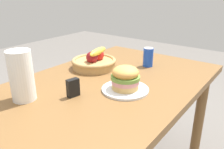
# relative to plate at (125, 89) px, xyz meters

# --- Properties ---
(dining_table) EXTENTS (1.40, 0.90, 0.75)m
(dining_table) POSITION_rel_plate_xyz_m (0.03, 0.14, -0.11)
(dining_table) COLOR brown
(dining_table) RESTS_ON ground_plane
(plate) EXTENTS (0.24, 0.24, 0.01)m
(plate) POSITION_rel_plate_xyz_m (0.00, 0.00, 0.00)
(plate) COLOR white
(plate) RESTS_ON dining_table
(sandwich) EXTENTS (0.15, 0.15, 0.12)m
(sandwich) POSITION_rel_plate_xyz_m (0.00, 0.00, 0.07)
(sandwich) COLOR #DBAD60
(sandwich) RESTS_ON plate
(soda_can) EXTENTS (0.07, 0.07, 0.13)m
(soda_can) POSITION_rel_plate_xyz_m (0.41, 0.10, 0.06)
(soda_can) COLOR blue
(soda_can) RESTS_ON dining_table
(fruit_basket) EXTENTS (0.29, 0.29, 0.13)m
(fruit_basket) POSITION_rel_plate_xyz_m (0.17, 0.36, 0.04)
(fruit_basket) COLOR tan
(fruit_basket) RESTS_ON dining_table
(paper_towel_roll) EXTENTS (0.11, 0.11, 0.24)m
(paper_towel_roll) POSITION_rel_plate_xyz_m (-0.37, 0.33, 0.11)
(paper_towel_roll) COLOR white
(paper_towel_roll) RESTS_ON dining_table
(napkin_holder) EXTENTS (0.06, 0.04, 0.09)m
(napkin_holder) POSITION_rel_plate_xyz_m (-0.21, 0.17, 0.04)
(napkin_holder) COLOR black
(napkin_holder) RESTS_ON dining_table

